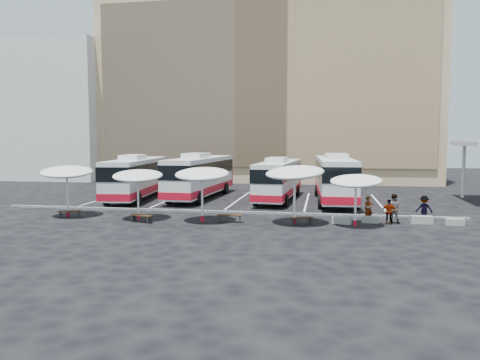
% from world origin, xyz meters
% --- Properties ---
extents(ground, '(120.00, 120.00, 0.00)m').
position_xyz_m(ground, '(0.00, 0.00, 0.00)').
color(ground, black).
rests_on(ground, ground).
extents(sandstone_building, '(42.00, 18.25, 29.60)m').
position_xyz_m(sandstone_building, '(0.00, 31.87, 12.63)').
color(sandstone_building, tan).
rests_on(sandstone_building, ground).
extents(apartment_block, '(14.00, 14.00, 18.00)m').
position_xyz_m(apartment_block, '(-28.00, 28.00, 9.00)').
color(apartment_block, silver).
rests_on(apartment_block, ground).
extents(curb_divider, '(34.00, 0.25, 0.15)m').
position_xyz_m(curb_divider, '(0.00, 0.50, 0.07)').
color(curb_divider, black).
rests_on(curb_divider, ground).
extents(bay_lines, '(24.15, 12.00, 0.01)m').
position_xyz_m(bay_lines, '(0.00, 8.00, 0.01)').
color(bay_lines, white).
rests_on(bay_lines, ground).
extents(bus_0, '(3.92, 12.82, 4.01)m').
position_xyz_m(bus_0, '(-9.10, 6.95, 2.05)').
color(bus_0, silver).
rests_on(bus_0, ground).
extents(bus_1, '(3.60, 13.15, 4.13)m').
position_xyz_m(bus_1, '(-3.66, 8.60, 2.11)').
color(bus_1, silver).
rests_on(bus_1, ground).
extents(bus_2, '(3.38, 12.11, 3.80)m').
position_xyz_m(bus_2, '(3.50, 8.36, 1.94)').
color(bus_2, silver).
rests_on(bus_2, ground).
extents(bus_3, '(3.53, 13.28, 4.18)m').
position_xyz_m(bus_3, '(8.34, 8.06, 2.13)').
color(bus_3, silver).
rests_on(bus_3, ground).
extents(sunshade_0, '(4.53, 4.56, 3.64)m').
position_xyz_m(sunshade_0, '(-10.08, -3.00, 3.10)').
color(sunshade_0, silver).
rests_on(sunshade_0, ground).
extents(sunshade_1, '(3.92, 3.95, 3.44)m').
position_xyz_m(sunshade_1, '(-4.79, -3.29, 2.92)').
color(sunshade_1, silver).
rests_on(sunshade_1, ground).
extents(sunshade_2, '(3.60, 3.65, 3.66)m').
position_xyz_m(sunshade_2, '(-0.35, -3.40, 3.11)').
color(sunshade_2, silver).
rests_on(sunshade_2, ground).
extents(sunshade_3, '(4.83, 4.85, 3.84)m').
position_xyz_m(sunshade_3, '(5.58, -3.22, 3.26)').
color(sunshade_3, silver).
rests_on(sunshade_3, ground).
extents(sunshade_4, '(3.84, 3.87, 3.29)m').
position_xyz_m(sunshade_4, '(9.33, -3.27, 2.80)').
color(sunshade_4, silver).
rests_on(sunshade_4, ground).
extents(wood_bench_0, '(1.55, 0.88, 0.46)m').
position_xyz_m(wood_bench_0, '(-9.75, -3.37, 0.35)').
color(wood_bench_0, black).
rests_on(wood_bench_0, ground).
extents(wood_bench_1, '(1.66, 0.91, 0.49)m').
position_xyz_m(wood_bench_1, '(-4.14, -4.34, 0.38)').
color(wood_bench_1, black).
rests_on(wood_bench_1, ground).
extents(wood_bench_2, '(1.65, 0.61, 0.49)m').
position_xyz_m(wood_bench_2, '(1.46, -3.33, 0.38)').
color(wood_bench_2, black).
rests_on(wood_bench_2, ground).
extents(wood_bench_3, '(1.50, 0.89, 0.45)m').
position_xyz_m(wood_bench_3, '(6.04, -3.22, 0.34)').
color(wood_bench_3, black).
rests_on(wood_bench_3, ground).
extents(conc_bench_0, '(1.25, 0.78, 0.45)m').
position_xyz_m(conc_bench_0, '(8.54, -2.58, 0.22)').
color(conc_bench_0, gray).
rests_on(conc_bench_0, ground).
extents(conc_bench_1, '(1.13, 0.44, 0.41)m').
position_xyz_m(conc_bench_1, '(10.37, -1.94, 0.21)').
color(conc_bench_1, gray).
rests_on(conc_bench_1, ground).
extents(conc_bench_2, '(1.37, 0.55, 0.50)m').
position_xyz_m(conc_bench_2, '(13.53, -1.65, 0.25)').
color(conc_bench_2, gray).
rests_on(conc_bench_2, ground).
extents(conc_bench_3, '(1.16, 0.46, 0.42)m').
position_xyz_m(conc_bench_3, '(15.46, -1.87, 0.21)').
color(conc_bench_3, gray).
rests_on(conc_bench_3, ground).
extents(passenger_0, '(0.71, 0.59, 1.66)m').
position_xyz_m(passenger_0, '(10.28, -1.45, 0.83)').
color(passenger_0, black).
rests_on(passenger_0, ground).
extents(passenger_1, '(1.02, 0.85, 1.88)m').
position_xyz_m(passenger_1, '(11.80, -1.74, 0.94)').
color(passenger_1, black).
rests_on(passenger_1, ground).
extents(passenger_2, '(0.99, 0.57, 1.58)m').
position_xyz_m(passenger_2, '(11.44, -2.24, 0.79)').
color(passenger_2, black).
rests_on(passenger_2, ground).
extents(passenger_3, '(1.12, 0.65, 1.73)m').
position_xyz_m(passenger_3, '(13.79, -1.06, 0.86)').
color(passenger_3, black).
rests_on(passenger_3, ground).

